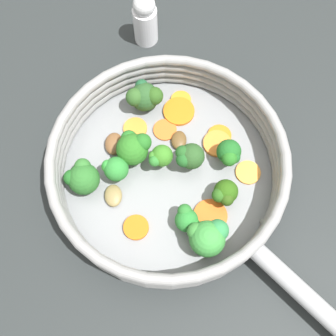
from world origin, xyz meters
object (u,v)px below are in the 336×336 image
(carrot_slice_7, at_px, (183,100))
(mushroom_piece_2, at_px, (179,140))
(skillet, at_px, (168,174))
(broccoli_floret_6, at_px, (189,157))
(carrot_slice_6, at_px, (165,130))
(broccoli_floret_9, at_px, (225,193))
(carrot_slice_0, at_px, (219,136))
(mushroom_piece_0, at_px, (113,196))
(broccoli_floret_7, at_px, (144,96))
(broccoli_floret_1, at_px, (115,169))
(broccoli_floret_5, at_px, (208,237))
(broccoli_floret_2, at_px, (83,178))
(carrot_slice_4, at_px, (248,172))
(carrot_slice_5, at_px, (217,143))
(broccoli_floret_4, at_px, (187,219))
(broccoli_floret_3, at_px, (229,153))
(carrot_slice_1, at_px, (135,128))
(carrot_slice_3, at_px, (136,227))
(carrot_slice_9, at_px, (210,216))
(carrot_slice_2, at_px, (179,111))
(salt_shaker, at_px, (145,19))
(mushroom_piece_1, at_px, (114,144))
(broccoli_floret_0, at_px, (133,147))
(broccoli_floret_8, at_px, (160,156))
(carrot_slice_8, at_px, (210,226))

(carrot_slice_7, xyz_separation_m, mushroom_piece_2, (-0.01, 0.07, 0.00))
(skillet, xyz_separation_m, broccoli_floret_6, (-0.03, -0.02, 0.04))
(carrot_slice_6, xyz_separation_m, broccoli_floret_9, (-0.10, 0.09, 0.02))
(broccoli_floret_9, bearing_deg, mushroom_piece_2, -45.60)
(skillet, bearing_deg, carrot_slice_0, -133.76)
(mushroom_piece_0, bearing_deg, skillet, -144.24)
(broccoli_floret_7, xyz_separation_m, broccoli_floret_9, (-0.13, 0.13, -0.00))
(broccoli_floret_1, xyz_separation_m, broccoli_floret_5, (-0.13, 0.07, 0.01))
(skillet, relative_size, broccoli_floret_6, 6.50)
(carrot_slice_7, height_order, broccoli_floret_2, broccoli_floret_2)
(carrot_slice_4, bearing_deg, broccoli_floret_2, 13.68)
(carrot_slice_5, bearing_deg, broccoli_floret_5, 91.11)
(broccoli_floret_4, bearing_deg, broccoli_floret_3, -113.45)
(carrot_slice_5, distance_m, carrot_slice_7, 0.09)
(broccoli_floret_7, bearing_deg, carrot_slice_6, 135.42)
(skillet, xyz_separation_m, broccoli_floret_2, (0.11, 0.04, 0.03))
(carrot_slice_4, relative_size, carrot_slice_6, 1.02)
(broccoli_floret_4, bearing_deg, carrot_slice_1, -53.12)
(carrot_slice_3, xyz_separation_m, carrot_slice_9, (-0.10, -0.03, -0.00))
(carrot_slice_2, bearing_deg, salt_shaker, -61.05)
(broccoli_floret_1, xyz_separation_m, broccoli_floret_7, (-0.02, -0.12, 0.00))
(carrot_slice_3, height_order, broccoli_floret_7, broccoli_floret_7)
(broccoli_floret_7, distance_m, mushroom_piece_0, 0.15)
(broccoli_floret_1, xyz_separation_m, broccoli_floret_3, (-0.15, -0.05, 0.00))
(broccoli_floret_5, height_order, salt_shaker, salt_shaker)
(carrot_slice_0, bearing_deg, mushroom_piece_1, 15.31)
(carrot_slice_2, height_order, mushroom_piece_2, mushroom_piece_2)
(carrot_slice_7, bearing_deg, mushroom_piece_1, 46.29)
(broccoli_floret_0, xyz_separation_m, broccoli_floret_8, (-0.04, 0.01, -0.00))
(broccoli_floret_2, distance_m, broccoli_floret_7, 0.15)
(carrot_slice_6, height_order, mushroom_piece_2, mushroom_piece_2)
(carrot_slice_1, height_order, carrot_slice_7, carrot_slice_7)
(broccoli_floret_5, bearing_deg, carrot_slice_1, -49.81)
(carrot_slice_8, xyz_separation_m, mushroom_piece_0, (0.14, -0.02, 0.00))
(carrot_slice_5, height_order, carrot_slice_6, carrot_slice_5)
(carrot_slice_0, xyz_separation_m, broccoli_floret_1, (0.13, 0.08, 0.02))
(mushroom_piece_0, bearing_deg, carrot_slice_4, -159.76)
(carrot_slice_5, relative_size, broccoli_floret_3, 0.93)
(carrot_slice_9, bearing_deg, broccoli_floret_0, -30.58)
(broccoli_floret_1, height_order, broccoli_floret_3, same)
(carrot_slice_1, distance_m, carrot_slice_9, 0.17)
(broccoli_floret_1, bearing_deg, carrot_slice_0, -147.73)
(carrot_slice_5, height_order, broccoli_floret_1, broccoli_floret_1)
(carrot_slice_2, distance_m, broccoli_floret_7, 0.06)
(carrot_slice_8, xyz_separation_m, broccoli_floret_0, (0.12, -0.08, 0.03))
(carrot_slice_1, relative_size, carrot_slice_4, 1.00)
(carrot_slice_6, xyz_separation_m, mushroom_piece_0, (0.05, 0.11, 0.00))
(broccoli_floret_5, bearing_deg, broccoli_floret_7, -58.11)
(broccoli_floret_0, height_order, broccoli_floret_8, broccoli_floret_0)
(carrot_slice_8, distance_m, broccoli_floret_8, 0.12)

